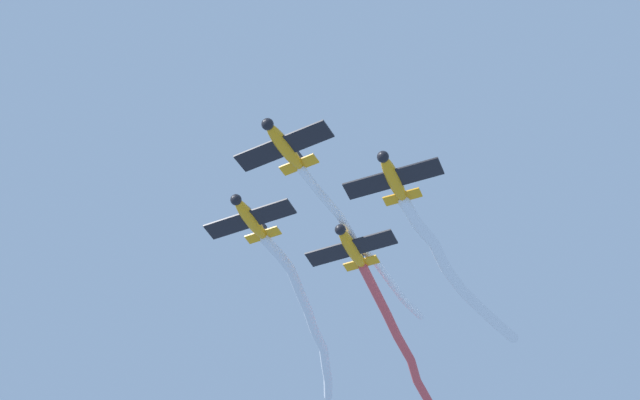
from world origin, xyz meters
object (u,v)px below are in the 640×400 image
at_px(airplane_lead, 284,145).
at_px(airplane_right_wing, 250,218).
at_px(airplane_slot, 351,247).
at_px(airplane_left_wing, 393,178).

bearing_deg(airplane_lead, airplane_right_wing, -132.03).
height_order(airplane_lead, airplane_right_wing, airplane_right_wing).
xyz_separation_m(airplane_lead, airplane_slot, (8.06, -9.39, -0.20)).
xyz_separation_m(airplane_lead, airplane_left_wing, (-0.67, -8.74, -0.40)).
height_order(airplane_right_wing, airplane_slot, airplane_right_wing).
bearing_deg(airplane_left_wing, airplane_right_wing, -93.40).
bearing_deg(airplane_right_wing, airplane_lead, 44.42).
relative_size(airplane_left_wing, airplane_right_wing, 0.97).
bearing_deg(airplane_left_wing, airplane_slot, -138.38).
distance_m(airplane_lead, airplane_right_wing, 8.75).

